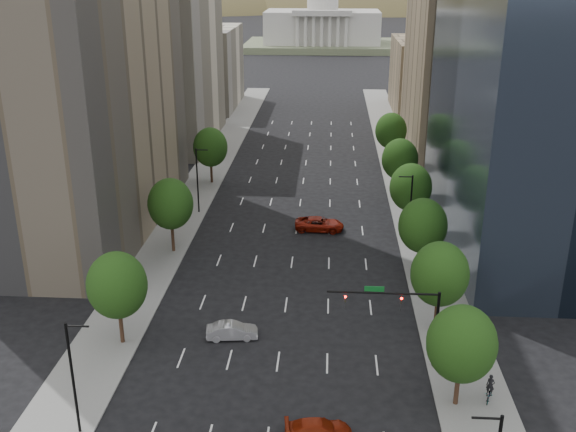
% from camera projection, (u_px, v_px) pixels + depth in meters
% --- Properties ---
extents(sidewalk_left, '(6.00, 200.00, 0.15)m').
position_uv_depth(sidewalk_left, '(176.00, 226.00, 84.98)').
color(sidewalk_left, slate).
rests_on(sidewalk_left, ground).
extents(sidewalk_right, '(6.00, 200.00, 0.15)m').
position_uv_depth(sidewalk_right, '(420.00, 232.00, 83.11)').
color(sidewalk_right, slate).
rests_on(sidewalk_right, ground).
extents(midrise_cream_left, '(14.00, 30.00, 35.00)m').
position_uv_depth(midrise_cream_left, '(171.00, 47.00, 119.41)').
color(midrise_cream_left, beige).
rests_on(midrise_cream_left, ground).
extents(filler_left, '(14.00, 26.00, 18.00)m').
position_uv_depth(filler_left, '(206.00, 68.00, 153.21)').
color(filler_left, beige).
rests_on(filler_left, ground).
extents(parking_tan_right, '(14.00, 30.00, 30.00)m').
position_uv_depth(parking_tan_right, '(453.00, 66.00, 114.49)').
color(parking_tan_right, '#8C7759').
rests_on(parking_tan_right, ground).
extents(filler_right, '(14.00, 26.00, 16.00)m').
position_uv_depth(filler_right, '(426.00, 76.00, 147.74)').
color(filler_right, '#8C7759').
rests_on(filler_right, ground).
extents(tree_right_0, '(5.20, 5.20, 8.39)m').
position_uv_depth(tree_right_0, '(462.00, 344.00, 48.68)').
color(tree_right_0, '#382316').
rests_on(tree_right_0, ground).
extents(tree_right_1, '(5.20, 5.20, 8.75)m').
position_uv_depth(tree_right_1, '(440.00, 274.00, 58.80)').
color(tree_right_1, '#382316').
rests_on(tree_right_1, ground).
extents(tree_right_2, '(5.20, 5.20, 8.61)m').
position_uv_depth(tree_right_2, '(423.00, 226.00, 70.04)').
color(tree_right_2, '#382316').
rests_on(tree_right_2, ground).
extents(tree_right_3, '(5.20, 5.20, 8.89)m').
position_uv_depth(tree_right_3, '(411.00, 187.00, 81.12)').
color(tree_right_3, '#382316').
rests_on(tree_right_3, ground).
extents(tree_right_4, '(5.20, 5.20, 8.46)m').
position_uv_depth(tree_right_4, '(400.00, 159.00, 94.32)').
color(tree_right_4, '#382316').
rests_on(tree_right_4, ground).
extents(tree_right_5, '(5.20, 5.20, 8.75)m').
position_uv_depth(tree_right_5, '(391.00, 131.00, 109.13)').
color(tree_right_5, '#382316').
rests_on(tree_right_5, ground).
extents(tree_left_0, '(5.20, 5.20, 8.75)m').
position_uv_depth(tree_left_0, '(117.00, 285.00, 56.77)').
color(tree_left_0, '#382316').
rests_on(tree_left_0, ground).
extents(tree_left_1, '(5.20, 5.20, 8.97)m').
position_uv_depth(tree_left_1, '(171.00, 204.00, 75.33)').
color(tree_left_1, '#382316').
rests_on(tree_left_1, ground).
extents(tree_left_2, '(5.20, 5.20, 8.68)m').
position_uv_depth(tree_left_2, '(210.00, 147.00, 99.67)').
color(tree_left_2, '#382316').
rests_on(tree_left_2, ground).
extents(streetlight_rn, '(1.70, 0.20, 9.00)m').
position_uv_depth(streetlight_rn, '(410.00, 209.00, 76.87)').
color(streetlight_rn, black).
rests_on(streetlight_rn, ground).
extents(streetlight_ls, '(1.70, 0.20, 9.00)m').
position_uv_depth(streetlight_ls, '(73.00, 376.00, 45.87)').
color(streetlight_ls, black).
rests_on(streetlight_ls, ground).
extents(streetlight_ln, '(1.70, 0.20, 9.00)m').
position_uv_depth(streetlight_ln, '(198.00, 179.00, 87.82)').
color(streetlight_ln, black).
rests_on(streetlight_ln, ground).
extents(traffic_signal, '(9.12, 0.40, 7.38)m').
position_uv_depth(traffic_signal, '(407.00, 312.00, 53.62)').
color(traffic_signal, black).
rests_on(traffic_signal, ground).
extents(capitol, '(60.00, 40.00, 35.20)m').
position_uv_depth(capitol, '(322.00, 26.00, 257.83)').
color(capitol, '#596647').
rests_on(capitol, ground).
extents(foothills, '(720.00, 413.00, 263.00)m').
position_uv_depth(foothills, '(366.00, 45.00, 598.22)').
color(foothills, olive).
rests_on(foothills, ground).
extents(car_red_near, '(4.99, 2.52, 1.39)m').
position_uv_depth(car_red_near, '(318.00, 430.00, 46.86)').
color(car_red_near, maroon).
rests_on(car_red_near, ground).
extents(car_silver, '(4.78, 2.21, 1.52)m').
position_uv_depth(car_silver, '(232.00, 331.00, 59.33)').
color(car_silver, '#AAAAB0').
rests_on(car_silver, ground).
extents(car_red_far, '(6.26, 3.09, 1.71)m').
position_uv_depth(car_red_far, '(319.00, 224.00, 83.39)').
color(car_red_far, maroon).
rests_on(car_red_far, ground).
extents(cyclist, '(1.15, 1.81, 2.27)m').
position_uv_depth(cyclist, '(490.00, 392.00, 50.59)').
color(cyclist, black).
rests_on(cyclist, sidewalk_right).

